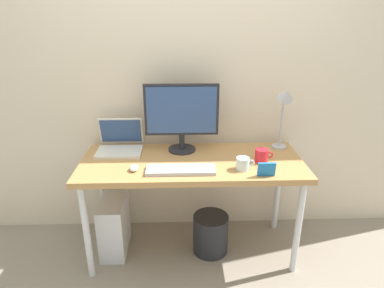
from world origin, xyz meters
The scene contains 13 objects.
ground_plane centered at (0.00, 0.00, 0.00)m, with size 6.00×6.00×0.00m, color gray.
back_wall centered at (0.00, 0.37, 1.30)m, with size 4.40×0.04×2.60m, color beige.
desk centered at (0.00, 0.00, 0.68)m, with size 1.52×0.62×0.75m.
monitor centered at (-0.07, 0.18, 1.02)m, with size 0.52×0.20×0.49m.
laptop centered at (-0.52, 0.20, 0.80)m, with size 0.32×0.27×0.23m.
desk_lamp centered at (0.66, 0.18, 1.08)m, with size 0.11×0.16×0.48m.
keyboard centered at (-0.08, -0.17, 0.76)m, with size 0.44×0.14×0.02m, color #B2B2B7.
mouse centered at (-0.38, -0.14, 0.76)m, with size 0.06×0.09×0.03m, color silver.
coffee_mug centered at (0.47, -0.04, 0.79)m, with size 0.12×0.09×0.09m.
glass_cup centered at (0.32, -0.15, 0.79)m, with size 0.12×0.09×0.08m.
photo_frame centered at (0.45, -0.25, 0.79)m, with size 0.11×0.02×0.09m, color #1E72BF.
computer_tower centered at (-0.58, 0.02, 0.21)m, with size 0.18×0.36×0.42m, color silver.
wastebasket centered at (0.14, -0.02, 0.15)m, with size 0.26×0.26×0.30m, color #232328.
Camera 1 is at (-0.07, -2.10, 1.71)m, focal length 31.53 mm.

